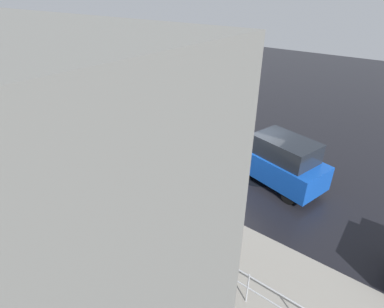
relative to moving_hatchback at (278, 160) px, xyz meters
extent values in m
plane|color=black|center=(1.31, 0.54, -1.03)|extent=(60.00, 60.00, 0.00)
cube|color=gray|center=(1.31, 4.74, -1.01)|extent=(24.00, 3.20, 0.04)
cube|color=blue|center=(0.08, -0.02, -0.23)|extent=(4.20, 2.63, 0.99)
cube|color=#1E232B|center=(-0.22, 0.06, 0.65)|extent=(2.64, 2.04, 0.77)
cylinder|color=black|center=(1.51, 0.34, -0.73)|extent=(0.64, 0.36, 0.60)
cylinder|color=black|center=(1.15, -1.04, -0.73)|extent=(0.64, 0.36, 0.60)
cylinder|color=black|center=(-0.98, 0.99, -0.73)|extent=(0.64, 0.36, 0.60)
cylinder|color=black|center=(-1.34, -0.39, -0.73)|extent=(0.64, 0.36, 0.60)
cylinder|color=red|center=(5.37, 3.61, -0.72)|extent=(0.22, 0.22, 0.62)
sphere|color=red|center=(5.37, 3.61, -0.35)|extent=(0.26, 0.26, 0.26)
cylinder|color=red|center=(5.21, 3.61, -0.64)|extent=(0.10, 0.09, 0.09)
cylinder|color=red|center=(5.53, 3.61, -0.64)|extent=(0.10, 0.09, 0.09)
cylinder|color=#2D2D2D|center=(5.37, 3.61, -1.00)|extent=(0.31, 0.31, 0.06)
cube|color=#1E8C4C|center=(6.54, 3.27, 0.10)|extent=(0.33, 0.41, 0.55)
sphere|color=tan|center=(6.54, 3.27, 0.48)|extent=(0.22, 0.22, 0.22)
cylinder|color=#1E1E2D|center=(6.51, 3.18, -0.60)|extent=(0.13, 0.13, 0.85)
cylinder|color=#1E1E2D|center=(6.56, 3.35, -0.60)|extent=(0.13, 0.13, 0.85)
cylinder|color=#1E8C4C|center=(6.47, 3.04, 0.10)|extent=(0.09, 0.09, 0.50)
cylinder|color=#1E8C4C|center=(6.61, 3.50, 0.10)|extent=(0.09, 0.09, 0.50)
cylinder|color=#B7BABF|center=(-1.75, 5.57, -0.50)|extent=(0.04, 0.04, 1.05)
cylinder|color=#B7BABF|center=(0.01, 5.57, -0.50)|extent=(0.04, 0.04, 1.05)
cylinder|color=#B7BABF|center=(1.77, 5.57, -0.50)|extent=(0.04, 0.04, 1.05)
cylinder|color=#B7BABF|center=(3.52, 5.57, -0.50)|extent=(0.04, 0.04, 1.05)
cylinder|color=#B7BABF|center=(-0.87, 5.57, -0.03)|extent=(8.79, 0.04, 0.04)
cylinder|color=#B7BABF|center=(-0.87, 5.57, -0.45)|extent=(8.79, 0.04, 0.04)
cylinder|color=#4C4C51|center=(5.94, 4.52, 0.17)|extent=(0.07, 0.07, 2.40)
cube|color=black|center=(5.94, 4.52, 1.12)|extent=(0.04, 0.44, 0.44)
cylinder|color=black|center=(1.00, -0.28, -1.02)|extent=(2.44, 2.44, 0.01)
camera|label=1|loc=(-3.67, 10.24, 6.04)|focal=28.00mm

